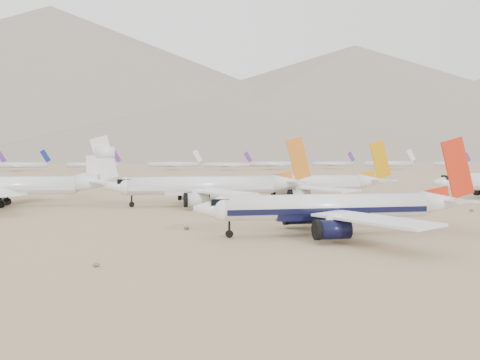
{
  "coord_description": "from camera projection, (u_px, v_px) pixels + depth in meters",
  "views": [
    {
      "loc": [
        -39.13,
        -81.48,
        13.98
      ],
      "look_at": [
        -13.85,
        49.27,
        7.0
      ],
      "focal_mm": 40.0,
      "sensor_mm": 36.0,
      "label": 1
    }
  ],
  "objects": [
    {
      "name": "ground",
      "position": [
        379.0,
        237.0,
        88.04
      ],
      "size": [
        7000.0,
        7000.0,
        0.0
      ],
      "primitive_type": "plane",
      "color": "#9B815A",
      "rests_on": "ground"
    },
    {
      "name": "foothills",
      "position": [
        380.0,
        130.0,
        1262.89
      ],
      "size": [
        4637.5,
        1395.0,
        155.0
      ],
      "color": "slate",
      "rests_on": "ground"
    },
    {
      "name": "row2_gold_tail",
      "position": [
        305.0,
        184.0,
        152.22
      ],
      "size": [
        49.17,
        48.09,
        17.51
      ],
      "color": "white",
      "rests_on": "ground"
    },
    {
      "name": "row2_orange_tail",
      "position": [
        210.0,
        186.0,
        138.87
      ],
      "size": [
        51.01,
        49.9,
        18.2
      ],
      "color": "white",
      "rests_on": "ground"
    },
    {
      "name": "mountain_range",
      "position": [
        171.0,
        97.0,
        1707.21
      ],
      "size": [
        7354.0,
        3024.0,
        470.0
      ],
      "color": "slate",
      "rests_on": "ground"
    },
    {
      "name": "main_airliner",
      "position": [
        338.0,
        207.0,
        90.46
      ],
      "size": [
        47.44,
        46.33,
        16.74
      ],
      "color": "white",
      "rests_on": "ground"
    },
    {
      "name": "row2_white_trijet",
      "position": [
        9.0,
        186.0,
        136.88
      ],
      "size": [
        52.13,
        50.95,
        18.47
      ],
      "color": "white",
      "rests_on": "ground"
    },
    {
      "name": "distant_storage_row",
      "position": [
        165.0,
        165.0,
        411.6
      ],
      "size": [
        531.82,
        60.45,
        14.31
      ],
      "color": "silver",
      "rests_on": "ground"
    }
  ]
}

